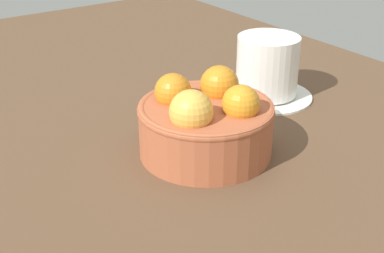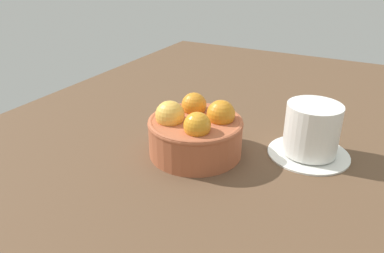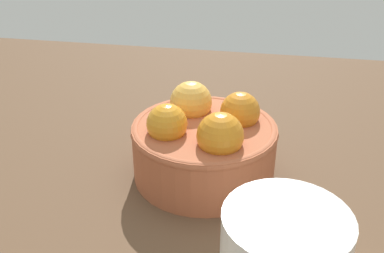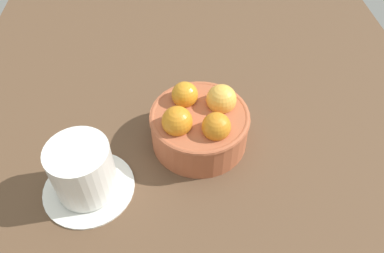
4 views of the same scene
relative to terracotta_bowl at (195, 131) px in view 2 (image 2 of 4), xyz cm
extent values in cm
cube|color=brown|center=(0.00, 0.02, -6.14)|extent=(144.26, 85.78, 4.28)
cylinder|color=#AD5938|center=(0.00, 0.02, -1.01)|extent=(15.21, 15.21, 5.99)
torus|color=#AD5938|center=(0.00, 0.02, 1.59)|extent=(15.41, 15.41, 1.00)
sphere|color=orange|center=(3.48, 2.11, 2.93)|extent=(4.16, 4.16, 4.16)
sphere|color=orange|center=(-2.09, 3.49, 2.93)|extent=(4.58, 4.58, 4.58)
sphere|color=orange|center=(-3.48, -2.08, 2.93)|extent=(4.25, 4.25, 4.25)
sphere|color=gold|center=(2.09, -3.46, 2.93)|extent=(4.69, 4.69, 4.69)
cylinder|color=white|center=(-8.23, 16.76, -3.70)|extent=(13.23, 13.23, 0.60)
cylinder|color=white|center=(-8.23, 16.76, 0.73)|extent=(8.68, 8.68, 8.27)
camera|label=1|loc=(43.65, -32.48, 26.45)|focal=50.17mm
camera|label=2|loc=(48.00, 24.96, 26.72)|focal=34.83mm
camera|label=3|loc=(-6.29, 39.73, 23.27)|focal=40.88mm
camera|label=4|loc=(-39.16, 3.62, 42.72)|focal=35.08mm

